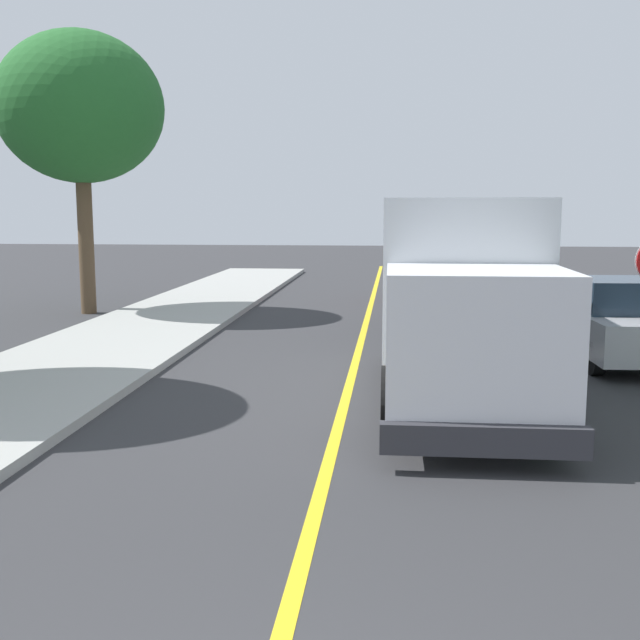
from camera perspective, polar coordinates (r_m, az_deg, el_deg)
centre_line_yellow at (r=13.00m, az=2.05°, el=-5.31°), size 0.16×56.00×0.01m
box_truck at (r=12.65m, az=10.18°, el=2.29°), size 2.46×7.20×3.20m
parked_car_near at (r=19.75m, az=10.24°, el=1.58°), size 1.94×4.45×1.67m
parked_car_mid at (r=25.64m, az=9.26°, el=3.13°), size 1.92×4.45×1.67m
parked_van_across at (r=16.53m, az=21.10°, el=-0.15°), size 2.00×4.48×1.67m
street_tree_down_block at (r=23.49m, az=-17.31°, el=14.70°), size 4.68×4.68×7.96m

